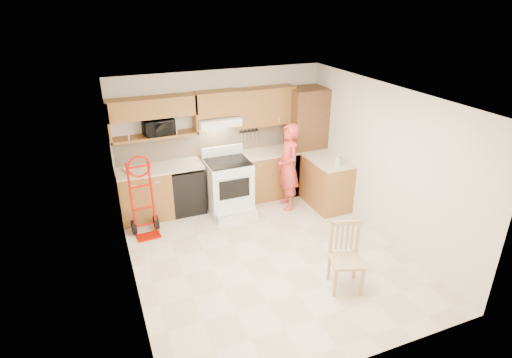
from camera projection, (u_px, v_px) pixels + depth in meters
floor at (268, 256)px, 6.52m from camera, size 4.00×4.50×0.02m
ceiling at (270, 96)px, 5.48m from camera, size 4.00×4.50×0.02m
wall_back at (221, 137)px, 7.91m from camera, size 4.00×0.02×2.50m
wall_front at (362, 272)px, 4.10m from camera, size 4.00×0.02×2.50m
wall_left at (125, 208)px, 5.31m from camera, size 0.02×4.50×2.50m
wall_right at (383, 163)px, 6.70m from camera, size 0.02×4.50×2.50m
backsplash at (221, 139)px, 7.91m from camera, size 3.92×0.03×0.55m
lower_cab_left at (145, 195)px, 7.44m from camera, size 0.90×0.60×0.90m
dishwasher at (186, 189)px, 7.71m from camera, size 0.60×0.60×0.85m
lower_cab_right at (267, 175)px, 8.26m from camera, size 1.14×0.60×0.90m
countertop_left at (159, 168)px, 7.35m from camera, size 1.50×0.63×0.04m
countertop_right at (267, 152)px, 8.07m from camera, size 1.14×0.63×0.04m
cab_return_right at (326, 183)px, 7.89m from camera, size 0.60×1.00×0.90m
countertop_return at (328, 160)px, 7.70m from camera, size 0.63×1.00×0.04m
pantry_tall at (305, 141)px, 8.30m from camera, size 0.70×0.60×2.10m
upper_cab_left at (152, 107)px, 7.03m from camera, size 1.50×0.33×0.34m
upper_shelf_mw at (155, 136)px, 7.24m from camera, size 1.50×0.33×0.04m
upper_cab_center at (216, 103)px, 7.44m from camera, size 0.76×0.33×0.44m
upper_cab_right at (265, 106)px, 7.82m from camera, size 1.14×0.33×0.70m
range_hood at (218, 121)px, 7.51m from camera, size 0.76×0.46×0.14m
knife_strip at (249, 134)px, 8.06m from camera, size 0.40×0.05×0.29m
microwave at (158, 127)px, 7.20m from camera, size 0.55×0.41×0.28m
range at (229, 182)px, 7.62m from camera, size 0.78×1.03×1.16m
person at (288, 167)px, 7.66m from camera, size 0.45×0.63×1.64m
hand_truck at (143, 200)px, 6.82m from camera, size 0.53×0.49×1.28m
dining_chair at (347, 258)px, 5.63m from camera, size 0.55×0.57×0.95m
soap_bottle at (337, 160)px, 7.39m from camera, size 0.12×0.12×0.20m
bowl at (131, 170)px, 7.17m from camera, size 0.28×0.28×0.05m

